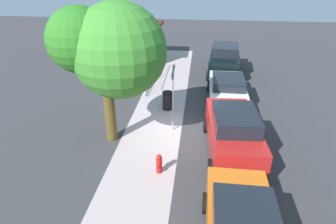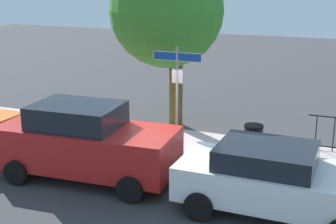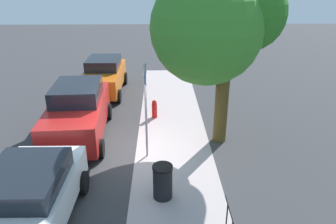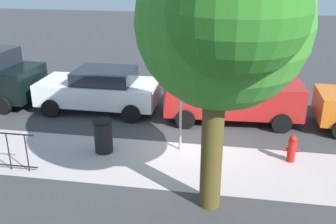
{
  "view_description": "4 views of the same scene",
  "coord_description": "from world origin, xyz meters",
  "px_view_note": "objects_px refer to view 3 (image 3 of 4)",
  "views": [
    {
      "loc": [
        -11.39,
        -0.7,
        6.95
      ],
      "look_at": [
        0.17,
        0.62,
        0.97
      ],
      "focal_mm": 31.11,
      "sensor_mm": 36.0,
      "label": 1
    },
    {
      "loc": [
        5.01,
        -12.04,
        5.07
      ],
      "look_at": [
        0.16,
        -0.06,
        1.38
      ],
      "focal_mm": 51.35,
      "sensor_mm": 36.0,
      "label": 2
    },
    {
      "loc": [
        9.49,
        0.87,
        5.6
      ],
      "look_at": [
        -0.47,
        1.11,
        1.28
      ],
      "focal_mm": 34.21,
      "sensor_mm": 36.0,
      "label": 3
    },
    {
      "loc": [
        -1.1,
        10.42,
        5.22
      ],
      "look_at": [
        0.51,
        0.95,
        1.38
      ],
      "focal_mm": 41.22,
      "sensor_mm": 36.0,
      "label": 4
    }
  ],
  "objects_px": {
    "car_orange": "(104,76)",
    "car_white": "(25,202)",
    "street_sign": "(145,93)",
    "trash_bin": "(163,182)",
    "shade_tree": "(217,27)",
    "car_red": "(78,112)",
    "fire_hydrant": "(154,109)"
  },
  "relations": [
    {
      "from": "shade_tree",
      "to": "trash_bin",
      "type": "relative_size",
      "value": 5.94
    },
    {
      "from": "shade_tree",
      "to": "trash_bin",
      "type": "distance_m",
      "value": 5.14
    },
    {
      "from": "car_orange",
      "to": "car_white",
      "type": "distance_m",
      "value": 9.6
    },
    {
      "from": "street_sign",
      "to": "trash_bin",
      "type": "height_order",
      "value": "street_sign"
    },
    {
      "from": "street_sign",
      "to": "car_white",
      "type": "bearing_deg",
      "value": -38.76
    },
    {
      "from": "car_white",
      "to": "trash_bin",
      "type": "height_order",
      "value": "car_white"
    },
    {
      "from": "car_white",
      "to": "fire_hydrant",
      "type": "bearing_deg",
      "value": 156.58
    },
    {
      "from": "car_orange",
      "to": "car_red",
      "type": "distance_m",
      "value": 4.8
    },
    {
      "from": "car_orange",
      "to": "car_white",
      "type": "bearing_deg",
      "value": -1.19
    },
    {
      "from": "shade_tree",
      "to": "car_red",
      "type": "distance_m",
      "value": 5.71
    },
    {
      "from": "car_orange",
      "to": "car_red",
      "type": "height_order",
      "value": "car_red"
    },
    {
      "from": "street_sign",
      "to": "car_orange",
      "type": "bearing_deg",
      "value": -159.25
    },
    {
      "from": "fire_hydrant",
      "to": "trash_bin",
      "type": "relative_size",
      "value": 0.8
    },
    {
      "from": "fire_hydrant",
      "to": "car_red",
      "type": "bearing_deg",
      "value": -59.56
    },
    {
      "from": "shade_tree",
      "to": "car_red",
      "type": "relative_size",
      "value": 1.26
    },
    {
      "from": "trash_bin",
      "to": "car_white",
      "type": "bearing_deg",
      "value": -69.9
    },
    {
      "from": "shade_tree",
      "to": "car_orange",
      "type": "xyz_separation_m",
      "value": [
        -5.15,
        -4.66,
        -3.14
      ]
    },
    {
      "from": "shade_tree",
      "to": "car_orange",
      "type": "height_order",
      "value": "shade_tree"
    },
    {
      "from": "car_red",
      "to": "trash_bin",
      "type": "xyz_separation_m",
      "value": [
        3.65,
        3.04,
        -0.49
      ]
    },
    {
      "from": "car_red",
      "to": "fire_hydrant",
      "type": "distance_m",
      "value": 3.24
    },
    {
      "from": "shade_tree",
      "to": "car_red",
      "type": "height_order",
      "value": "shade_tree"
    },
    {
      "from": "shade_tree",
      "to": "car_white",
      "type": "bearing_deg",
      "value": -47.99
    },
    {
      "from": "car_orange",
      "to": "car_red",
      "type": "xyz_separation_m",
      "value": [
        4.8,
        -0.16,
        0.1
      ]
    },
    {
      "from": "fire_hydrant",
      "to": "car_orange",
      "type": "bearing_deg",
      "value": -140.97
    },
    {
      "from": "shade_tree",
      "to": "trash_bin",
      "type": "bearing_deg",
      "value": -28.43
    },
    {
      "from": "car_white",
      "to": "fire_hydrant",
      "type": "height_order",
      "value": "car_white"
    },
    {
      "from": "car_orange",
      "to": "trash_bin",
      "type": "xyz_separation_m",
      "value": [
        8.44,
        2.88,
        -0.39
      ]
    },
    {
      "from": "car_red",
      "to": "fire_hydrant",
      "type": "xyz_separation_m",
      "value": [
        -1.61,
        2.74,
        -0.6
      ]
    },
    {
      "from": "car_white",
      "to": "shade_tree",
      "type": "bearing_deg",
      "value": 132.59
    },
    {
      "from": "car_red",
      "to": "street_sign",
      "type": "bearing_deg",
      "value": 56.26
    },
    {
      "from": "fire_hydrant",
      "to": "trash_bin",
      "type": "xyz_separation_m",
      "value": [
        5.26,
        0.3,
        0.11
      ]
    },
    {
      "from": "car_white",
      "to": "trash_bin",
      "type": "bearing_deg",
      "value": 110.68
    }
  ]
}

